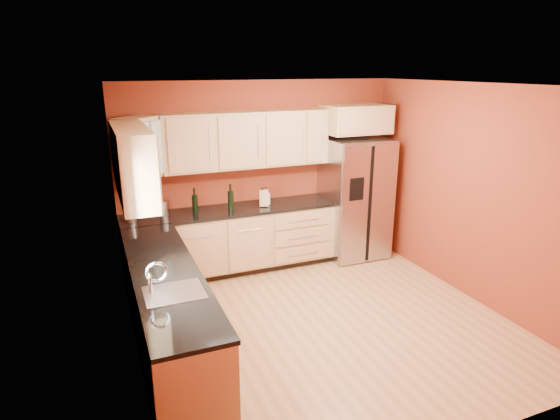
% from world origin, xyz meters
% --- Properties ---
extents(floor, '(4.00, 4.00, 0.00)m').
position_xyz_m(floor, '(0.00, 0.00, 0.00)').
color(floor, '#AB7542').
rests_on(floor, ground).
extents(ceiling, '(4.00, 4.00, 0.00)m').
position_xyz_m(ceiling, '(0.00, 0.00, 2.60)').
color(ceiling, white).
rests_on(ceiling, wall_back).
extents(wall_back, '(4.00, 0.04, 2.60)m').
position_xyz_m(wall_back, '(0.00, 2.00, 1.30)').
color(wall_back, maroon).
rests_on(wall_back, floor).
extents(wall_front, '(4.00, 0.04, 2.60)m').
position_xyz_m(wall_front, '(0.00, -2.00, 1.30)').
color(wall_front, maroon).
rests_on(wall_front, floor).
extents(wall_left, '(0.04, 4.00, 2.60)m').
position_xyz_m(wall_left, '(-2.00, 0.00, 1.30)').
color(wall_left, maroon).
rests_on(wall_left, floor).
extents(wall_right, '(0.04, 4.00, 2.60)m').
position_xyz_m(wall_right, '(2.00, 0.00, 1.30)').
color(wall_right, maroon).
rests_on(wall_right, floor).
extents(base_cabinets_back, '(2.90, 0.60, 0.88)m').
position_xyz_m(base_cabinets_back, '(-0.55, 1.70, 0.44)').
color(base_cabinets_back, tan).
rests_on(base_cabinets_back, floor).
extents(base_cabinets_left, '(0.60, 2.80, 0.88)m').
position_xyz_m(base_cabinets_left, '(-1.70, 0.00, 0.44)').
color(base_cabinets_left, tan).
rests_on(base_cabinets_left, floor).
extents(countertop_back, '(2.90, 0.62, 0.04)m').
position_xyz_m(countertop_back, '(-0.55, 1.69, 0.90)').
color(countertop_back, black).
rests_on(countertop_back, base_cabinets_back).
extents(countertop_left, '(0.62, 2.80, 0.04)m').
position_xyz_m(countertop_left, '(-1.69, 0.00, 0.90)').
color(countertop_left, black).
rests_on(countertop_left, base_cabinets_left).
extents(upper_cabinets_back, '(2.30, 0.33, 0.75)m').
position_xyz_m(upper_cabinets_back, '(-0.25, 1.83, 1.83)').
color(upper_cabinets_back, tan).
rests_on(upper_cabinets_back, wall_back).
extents(upper_cabinets_left, '(0.33, 1.35, 0.75)m').
position_xyz_m(upper_cabinets_left, '(-1.83, 0.72, 1.83)').
color(upper_cabinets_left, tan).
rests_on(upper_cabinets_left, wall_left).
extents(corner_upper_cabinet, '(0.67, 0.67, 0.75)m').
position_xyz_m(corner_upper_cabinet, '(-1.67, 1.67, 1.83)').
color(corner_upper_cabinet, tan).
rests_on(corner_upper_cabinet, wall_back).
extents(over_fridge_cabinet, '(0.92, 0.60, 0.40)m').
position_xyz_m(over_fridge_cabinet, '(1.35, 1.70, 2.05)').
color(over_fridge_cabinet, tan).
rests_on(over_fridge_cabinet, wall_back).
extents(refrigerator, '(0.90, 0.75, 1.78)m').
position_xyz_m(refrigerator, '(1.35, 1.62, 0.89)').
color(refrigerator, '#B6B5BA').
rests_on(refrigerator, floor).
extents(window, '(0.03, 0.90, 1.00)m').
position_xyz_m(window, '(-1.98, -0.50, 1.55)').
color(window, white).
rests_on(window, wall_left).
extents(sink_faucet, '(0.50, 0.42, 0.30)m').
position_xyz_m(sink_faucet, '(-1.69, -0.50, 1.07)').
color(sink_faucet, silver).
rests_on(sink_faucet, countertop_left).
extents(canister_left, '(0.16, 0.16, 0.21)m').
position_xyz_m(canister_left, '(-1.85, 1.64, 1.02)').
color(canister_left, '#B6B5BA').
rests_on(canister_left, countertop_back).
extents(canister_right, '(0.13, 0.13, 0.20)m').
position_xyz_m(canister_right, '(-1.43, 1.73, 1.02)').
color(canister_right, '#B6B5BA').
rests_on(canister_right, countertop_back).
extents(wine_bottle_a, '(0.10, 0.10, 0.34)m').
position_xyz_m(wine_bottle_a, '(-1.03, 1.69, 1.09)').
color(wine_bottle_a, black).
rests_on(wine_bottle_a, countertop_back).
extents(wine_bottle_b, '(0.11, 0.11, 0.37)m').
position_xyz_m(wine_bottle_b, '(-0.56, 1.61, 1.10)').
color(wine_bottle_b, black).
rests_on(wine_bottle_b, countertop_back).
extents(knife_block, '(0.14, 0.13, 0.23)m').
position_xyz_m(knife_block, '(-0.08, 1.66, 1.03)').
color(knife_block, tan).
rests_on(knife_block, countertop_back).
extents(soap_dispenser, '(0.08, 0.08, 0.19)m').
position_xyz_m(soap_dispenser, '(0.00, 1.72, 1.02)').
color(soap_dispenser, silver).
rests_on(soap_dispenser, countertop_back).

